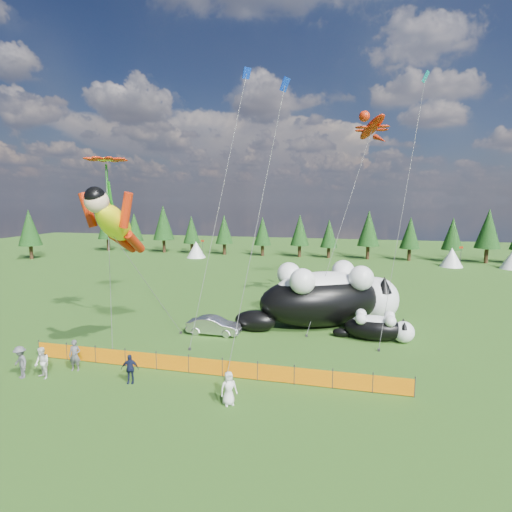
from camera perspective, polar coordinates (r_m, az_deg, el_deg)
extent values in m
plane|color=#183B0A|center=(26.09, -4.81, -13.88)|extent=(160.00, 160.00, 0.00)
cylinder|color=#262626|center=(28.87, -28.55, -11.51)|extent=(0.06, 0.06, 1.10)
cylinder|color=#262626|center=(27.61, -25.40, -12.18)|extent=(0.06, 0.06, 1.10)
cylinder|color=#262626|center=(26.45, -21.94, -12.87)|extent=(0.06, 0.06, 1.10)
cylinder|color=#262626|center=(25.39, -18.16, -13.57)|extent=(0.06, 0.06, 1.10)
cylinder|color=#262626|center=(24.44, -14.04, -14.27)|extent=(0.06, 0.06, 1.10)
cylinder|color=#262626|center=(23.63, -9.59, -14.93)|extent=(0.06, 0.06, 1.10)
cylinder|color=#262626|center=(22.96, -4.82, -15.54)|extent=(0.06, 0.06, 1.10)
cylinder|color=#262626|center=(22.46, 0.22, -16.08)|extent=(0.06, 0.06, 1.10)
cylinder|color=#262626|center=(22.12, 5.48, -16.50)|extent=(0.06, 0.06, 1.10)
cylinder|color=#262626|center=(21.96, 10.89, -16.81)|extent=(0.06, 0.06, 1.10)
cylinder|color=#262626|center=(21.98, 16.34, -16.97)|extent=(0.06, 0.06, 1.10)
cylinder|color=#262626|center=(22.19, 21.74, -16.98)|extent=(0.06, 0.06, 1.10)
cube|color=orange|center=(28.25, -27.01, -11.94)|extent=(2.00, 0.04, 0.90)
cube|color=orange|center=(27.03, -23.71, -12.62)|extent=(2.00, 0.04, 0.90)
cube|color=orange|center=(25.92, -20.09, -13.33)|extent=(2.00, 0.04, 0.90)
cube|color=orange|center=(24.92, -16.14, -14.03)|extent=(2.00, 0.04, 0.90)
cube|color=orange|center=(24.04, -11.85, -14.71)|extent=(2.00, 0.04, 0.90)
cube|color=orange|center=(23.30, -7.24, -15.36)|extent=(2.00, 0.04, 0.90)
cube|color=orange|center=(22.71, -2.33, -15.94)|extent=(2.00, 0.04, 0.90)
cube|color=orange|center=(22.29, 2.83, -16.42)|extent=(2.00, 0.04, 0.90)
cube|color=orange|center=(22.04, 8.17, -16.79)|extent=(2.00, 0.04, 0.90)
cube|color=orange|center=(21.97, 13.61, -17.02)|extent=(2.00, 0.04, 0.90)
cube|color=orange|center=(22.08, 19.04, -17.11)|extent=(2.00, 0.04, 0.90)
ellipsoid|color=black|center=(31.52, 9.43, -6.25)|extent=(11.10, 8.93, 4.03)
ellipsoid|color=white|center=(31.29, 9.47, -4.46)|extent=(8.29, 6.57, 2.46)
sphere|color=white|center=(33.73, 16.76, -5.94)|extent=(3.58, 3.58, 3.58)
sphere|color=pink|center=(34.54, 18.93, -5.71)|extent=(0.50, 0.50, 0.50)
ellipsoid|color=black|center=(30.12, -0.13, -9.25)|extent=(3.50, 2.87, 1.57)
cone|color=black|center=(32.54, 17.85, -3.90)|extent=(1.25, 1.25, 1.25)
cone|color=black|center=(34.33, 15.93, -3.22)|extent=(1.25, 1.25, 1.25)
sphere|color=white|center=(33.46, 12.34, -2.17)|extent=(1.88, 1.88, 1.88)
sphere|color=white|center=(30.94, 14.78, -3.07)|extent=(1.88, 1.88, 1.88)
sphere|color=white|center=(31.62, 4.71, -2.60)|extent=(1.88, 1.88, 1.88)
sphere|color=white|center=(28.94, 6.63, -3.61)|extent=(1.88, 1.88, 1.88)
ellipsoid|color=black|center=(29.49, 16.52, -9.88)|extent=(4.20, 2.05, 1.66)
ellipsoid|color=white|center=(29.36, 16.55, -9.11)|extent=(3.17, 1.47, 1.01)
sphere|color=white|center=(29.64, 20.31, -10.14)|extent=(1.47, 1.47, 1.47)
sphere|color=pink|center=(29.70, 21.53, -10.17)|extent=(0.21, 0.21, 0.21)
ellipsoid|color=black|center=(29.66, 12.13, -10.65)|extent=(1.31, 0.68, 0.65)
cone|color=black|center=(29.04, 20.44, -9.30)|extent=(0.52, 0.52, 0.52)
cone|color=black|center=(29.89, 20.29, -8.81)|extent=(0.52, 0.52, 0.52)
sphere|color=white|center=(29.88, 18.52, -8.16)|extent=(0.77, 0.77, 0.77)
sphere|color=white|center=(28.74, 18.65, -8.81)|extent=(0.77, 0.77, 0.77)
sphere|color=white|center=(29.82, 14.77, -8.04)|extent=(0.77, 0.77, 0.77)
sphere|color=white|center=(28.67, 14.74, -8.68)|extent=(0.77, 0.77, 0.77)
imported|color=silver|center=(29.66, -6.03, -9.86)|extent=(3.93, 1.41, 1.29)
imported|color=#57565B|center=(25.70, -24.47, -12.79)|extent=(0.74, 0.57, 1.80)
imported|color=white|center=(25.42, -28.25, -13.32)|extent=(0.98, 0.81, 1.76)
imported|color=#141A38|center=(23.09, -17.58, -15.11)|extent=(1.03, 0.72, 1.59)
imported|color=#57565B|center=(26.03, -30.61, -12.93)|extent=(1.32, 1.03, 1.81)
imported|color=white|center=(20.04, -3.92, -18.34)|extent=(0.96, 0.90, 1.65)
cylinder|color=#595959|center=(27.05, -14.71, -3.88)|extent=(0.03, 0.03, 10.07)
cube|color=#262626|center=(30.27, -10.71, -10.70)|extent=(0.15, 0.15, 0.16)
cylinder|color=#595959|center=(31.98, 12.18, 4.71)|extent=(0.03, 0.03, 18.39)
cube|color=#262626|center=(29.39, 7.24, -11.20)|extent=(0.15, 0.15, 0.16)
cylinder|color=#595959|center=(29.20, -20.26, 0.98)|extent=(0.03, 0.03, 13.55)
cube|color=#262626|center=(28.10, -19.82, -12.54)|extent=(0.15, 0.15, 0.16)
cube|color=#1B7F17|center=(31.63, -20.40, 7.71)|extent=(0.23, 0.23, 4.96)
cylinder|color=#595959|center=(28.11, -5.17, 7.70)|extent=(0.03, 0.03, 20.18)
cube|color=#262626|center=(27.06, -9.45, -12.97)|extent=(0.15, 0.15, 0.16)
cylinder|color=#595959|center=(29.83, 20.37, 7.06)|extent=(0.03, 0.03, 20.31)
cube|color=#262626|center=(27.72, 17.13, -12.71)|extent=(0.15, 0.15, 0.16)
cylinder|color=#595959|center=(22.29, 0.07, 4.14)|extent=(0.03, 0.03, 16.81)
cube|color=#262626|center=(22.71, -4.25, -17.11)|extent=(0.15, 0.15, 0.16)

